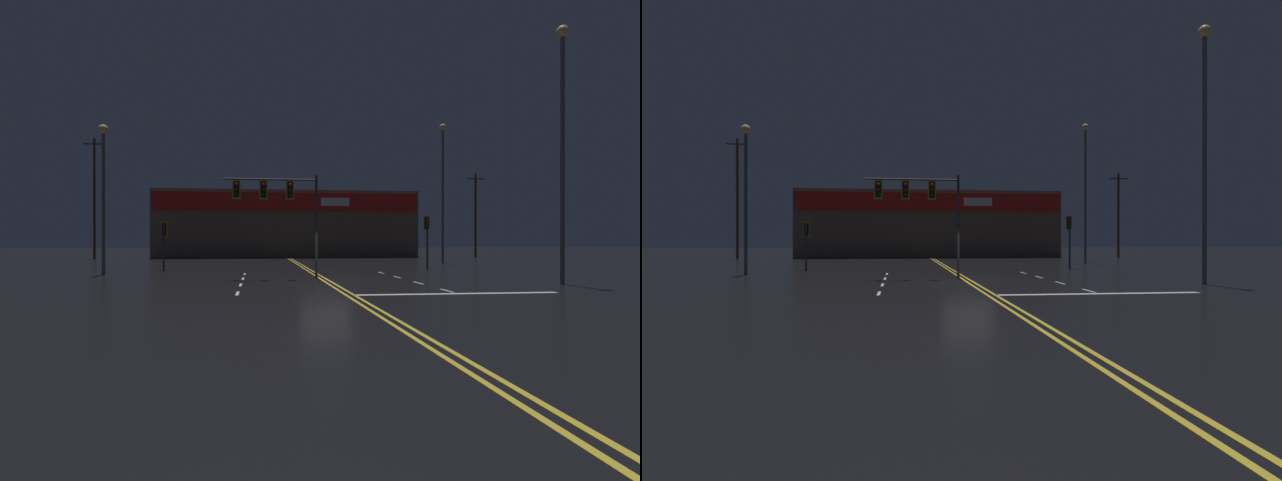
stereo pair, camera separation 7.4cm
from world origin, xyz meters
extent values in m
plane|color=black|center=(0.00, 0.00, 0.00)|extent=(200.00, 200.00, 0.00)
cube|color=gold|center=(-0.15, 0.00, 0.00)|extent=(0.12, 60.00, 0.01)
cube|color=gold|center=(0.15, 0.00, 0.00)|extent=(0.12, 60.00, 0.01)
cube|color=silver|center=(-4.16, -5.40, 0.00)|extent=(0.12, 1.40, 0.01)
cube|color=silver|center=(-4.16, -1.80, 0.00)|extent=(0.12, 1.40, 0.01)
cube|color=silver|center=(-4.16, 1.80, 0.00)|extent=(0.12, 1.40, 0.01)
cube|color=silver|center=(-4.16, 5.40, 0.00)|extent=(0.12, 1.40, 0.01)
cube|color=silver|center=(4.16, -5.40, 0.00)|extent=(0.12, 1.40, 0.01)
cube|color=silver|center=(4.16, -1.80, 0.00)|extent=(0.12, 1.40, 0.01)
cube|color=silver|center=(4.16, 1.80, 0.00)|extent=(0.12, 1.40, 0.01)
cube|color=silver|center=(4.16, 5.40, 0.00)|extent=(0.12, 1.40, 0.01)
cube|color=silver|center=(4.16, -6.52, 0.00)|extent=(7.98, 0.40, 0.01)
cylinder|color=#38383D|center=(-0.32, 1.50, 2.72)|extent=(0.14, 0.14, 5.44)
cylinder|color=#38383D|center=(-2.75, 1.50, 5.19)|extent=(4.85, 0.10, 0.10)
cube|color=black|center=(-1.71, 1.50, 4.65)|extent=(0.28, 0.24, 0.84)
cube|color=gold|center=(-1.71, 1.50, 4.65)|extent=(0.42, 0.08, 0.99)
sphere|color=red|center=(-1.71, 1.34, 4.90)|extent=(0.17, 0.17, 0.17)
sphere|color=#543707|center=(-1.71, 1.34, 4.65)|extent=(0.17, 0.17, 0.17)
sphere|color=#084513|center=(-1.71, 1.34, 4.39)|extent=(0.17, 0.17, 0.17)
cube|color=black|center=(-3.10, 1.50, 4.65)|extent=(0.28, 0.24, 0.84)
cube|color=gold|center=(-3.10, 1.50, 4.65)|extent=(0.42, 0.08, 0.99)
sphere|color=red|center=(-3.10, 1.34, 4.90)|extent=(0.17, 0.17, 0.17)
sphere|color=#543707|center=(-3.10, 1.34, 4.65)|extent=(0.17, 0.17, 0.17)
sphere|color=#084513|center=(-3.10, 1.34, 4.39)|extent=(0.17, 0.17, 0.17)
cube|color=black|center=(-4.48, 1.50, 4.65)|extent=(0.28, 0.24, 0.84)
cube|color=gold|center=(-4.48, 1.50, 4.65)|extent=(0.42, 0.08, 0.99)
sphere|color=red|center=(-4.48, 1.34, 4.90)|extent=(0.17, 0.17, 0.17)
sphere|color=#543707|center=(-4.48, 1.34, 4.65)|extent=(0.17, 0.17, 0.17)
sphere|color=#084513|center=(-4.48, 1.34, 4.39)|extent=(0.17, 0.17, 0.17)
cylinder|color=#38383D|center=(8.34, 8.91, 1.84)|extent=(0.13, 0.13, 3.68)
cube|color=black|center=(8.34, 9.09, 3.21)|extent=(0.28, 0.24, 0.84)
cube|color=gold|center=(8.34, 9.09, 3.21)|extent=(0.42, 0.08, 0.99)
sphere|color=red|center=(8.34, 8.93, 3.47)|extent=(0.17, 0.17, 0.17)
sphere|color=#543707|center=(8.34, 8.93, 3.21)|extent=(0.17, 0.17, 0.17)
sphere|color=#084513|center=(8.34, 8.93, 2.96)|extent=(0.17, 0.17, 0.17)
cylinder|color=#38383D|center=(-9.60, 9.57, 1.60)|extent=(0.13, 0.13, 3.19)
cube|color=black|center=(-9.60, 9.75, 2.72)|extent=(0.28, 0.24, 0.84)
cube|color=gold|center=(-9.60, 9.75, 2.72)|extent=(0.42, 0.08, 0.99)
sphere|color=red|center=(-9.60, 9.59, 2.97)|extent=(0.17, 0.17, 0.17)
sphere|color=#543707|center=(-9.60, 9.59, 2.72)|extent=(0.17, 0.17, 0.17)
sphere|color=#084513|center=(-9.60, 9.59, 2.47)|extent=(0.17, 0.17, 0.17)
cylinder|color=#59595E|center=(-12.36, 5.93, 4.18)|extent=(0.20, 0.20, 8.35)
sphere|color=#F9D17A|center=(-12.36, 5.93, 8.52)|extent=(0.56, 0.56, 0.56)
cylinder|color=#59595E|center=(10.48, -3.32, 5.71)|extent=(0.20, 0.20, 11.43)
sphere|color=#F9D17A|center=(10.48, -3.32, 11.59)|extent=(0.56, 0.56, 0.56)
cylinder|color=#59595E|center=(12.51, 16.85, 5.81)|extent=(0.20, 0.20, 11.62)
sphere|color=#F9D17A|center=(12.51, 16.85, 11.79)|extent=(0.56, 0.56, 0.56)
cube|color=brown|center=(0.00, 35.52, 3.79)|extent=(29.68, 10.00, 7.58)
cube|color=red|center=(0.00, 30.42, 6.25)|extent=(29.09, 0.20, 1.90)
cube|color=white|center=(5.19, 30.37, 6.25)|extent=(3.20, 0.16, 0.90)
cylinder|color=#4C3828|center=(-20.54, 30.66, 6.38)|extent=(0.26, 0.26, 12.76)
cube|color=#4C3828|center=(-20.54, 30.66, 12.16)|extent=(2.20, 0.12, 0.12)
cylinder|color=#4C3828|center=(21.77, 30.66, 4.86)|extent=(0.26, 0.26, 9.71)
cube|color=#4C3828|center=(21.77, 30.66, 9.11)|extent=(2.20, 0.12, 0.12)
camera|label=1|loc=(-3.39, -24.60, 2.06)|focal=28.00mm
camera|label=2|loc=(-3.32, -24.61, 2.06)|focal=28.00mm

